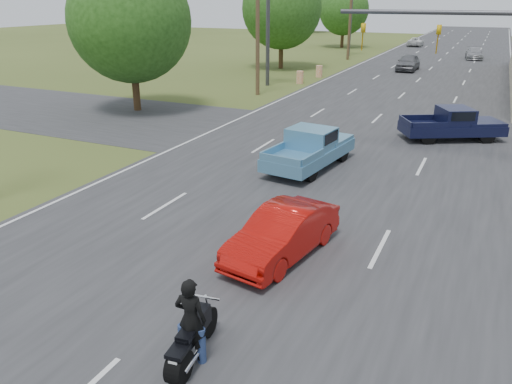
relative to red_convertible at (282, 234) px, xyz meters
The scene contains 18 objects.
main_road 33.58m from the red_convertible, 92.18° to the left, with size 15.00×180.00×0.02m, color #2D2D30.
cross_road 11.63m from the red_convertible, 96.31° to the left, with size 120.00×10.00×0.02m, color #2D2D30.
utility_pole_5 24.54m from the red_convertible, 116.58° to the left, with size 2.00×0.28×10.00m.
utility_pole_6 47.03m from the red_convertible, 103.31° to the left, with size 2.00×0.28×10.00m.
tree_0 20.93m from the red_convertible, 138.44° to the left, with size 7.14×7.14×8.84m.
tree_1 38.81m from the red_convertible, 112.57° to the left, with size 7.56×7.56×9.36m.
tree_2 61.67m from the red_convertible, 104.57° to the left, with size 6.72×6.72×8.32m.
barrel_2 29.23m from the red_convertible, 109.54° to the left, with size 0.56×0.56×1.00m, color orange.
barrel_3 32.94m from the red_convertible, 106.72° to the left, with size 0.56×0.56×1.00m, color orange.
signal_mast 12.21m from the red_convertible, 66.68° to the left, with size 9.12×0.40×7.00m.
red_convertible is the anchor object (origin of this frame).
motorcycle 4.65m from the red_convertible, 89.50° to the right, with size 0.66×2.04×1.03m.
rider 4.60m from the red_convertible, 89.57° to the right, with size 0.62×0.41×1.70m, color black.
blue_pickup 7.82m from the red_convertible, 103.71° to the left, with size 2.54×5.15×1.64m.
navy_pickup 14.91m from the red_convertible, 78.08° to the left, with size 5.08×3.91×1.59m.
distant_car_grey 39.26m from the red_convertible, 94.57° to the left, with size 1.80×4.47×1.52m, color slate.
distant_car_silver 52.01m from the red_convertible, 87.71° to the left, with size 1.77×4.36×1.27m, color #99999D.
distant_car_white 66.18m from the red_convertible, 95.58° to the left, with size 2.00×4.33×1.20m, color silver.
Camera 1 is at (5.73, -4.68, 6.55)m, focal length 35.00 mm.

